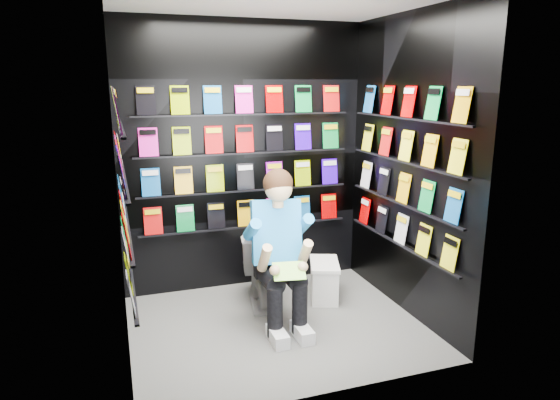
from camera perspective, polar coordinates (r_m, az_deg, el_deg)
name	(u,v)px	position (r m, az deg, el deg)	size (l,w,h in m)	color
floor	(277,326)	(4.37, -0.40, -14.20)	(2.40, 2.40, 0.00)	#585856
ceiling	(276,0)	(3.92, -0.46, 21.85)	(2.40, 2.40, 0.00)	white
wall_back	(244,158)	(4.89, -4.11, 4.83)	(2.40, 0.04, 2.60)	black
wall_front	(328,204)	(3.03, 5.50, -0.46)	(2.40, 0.04, 2.60)	black
wall_left	(117,185)	(3.75, -18.13, 1.61)	(0.04, 2.00, 2.60)	black
wall_right	(408,167)	(4.46, 14.42, 3.62)	(0.04, 2.00, 2.60)	black
comics_back	(245,158)	(4.86, -4.02, 4.84)	(2.10, 0.06, 1.37)	red
comics_left	(121,184)	(3.75, -17.68, 1.72)	(0.06, 1.70, 1.37)	red
comics_right	(405,167)	(4.44, 14.10, 3.67)	(0.06, 1.70, 1.37)	red
toilet	(262,265)	(4.66, -2.02, -7.44)	(0.42, 0.75, 0.73)	white
longbox	(324,282)	(4.84, 5.07, -9.28)	(0.24, 0.44, 0.33)	silver
longbox_lid	(325,264)	(4.77, 5.11, -7.28)	(0.26, 0.46, 0.03)	silver
reader	(275,233)	(4.18, -0.57, -3.79)	(0.55, 0.80, 1.48)	#2994EC
held_comic	(289,271)	(3.94, 1.03, -8.11)	(0.25, 0.01, 0.17)	green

